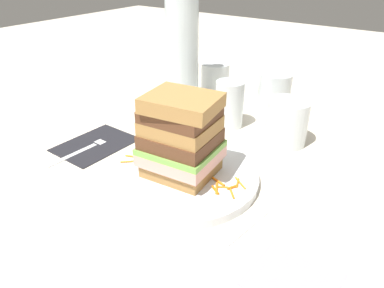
{
  "coord_description": "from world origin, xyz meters",
  "views": [
    {
      "loc": [
        0.33,
        -0.41,
        0.34
      ],
      "look_at": [
        0.02,
        0.02,
        0.05
      ],
      "focal_mm": 33.95,
      "sensor_mm": 36.0,
      "label": 1
    }
  ],
  "objects_px": {
    "knife": "(264,210)",
    "empty_tumbler_0": "(215,79)",
    "main_plate": "(182,176)",
    "empty_tumbler_2": "(229,104)",
    "water_bottle": "(182,49)",
    "napkin_pink": "(293,279)",
    "sandwich": "(181,137)",
    "fork": "(86,147)",
    "juice_glass": "(286,125)",
    "empty_tumbler_1": "(274,95)",
    "napkin_dark": "(95,144)"
  },
  "relations": [
    {
      "from": "main_plate",
      "to": "fork",
      "type": "distance_m",
      "value": 0.22
    },
    {
      "from": "main_plate",
      "to": "knife",
      "type": "bearing_deg",
      "value": 2.0
    },
    {
      "from": "napkin_dark",
      "to": "fork",
      "type": "relative_size",
      "value": 0.88
    },
    {
      "from": "napkin_dark",
      "to": "napkin_pink",
      "type": "height_order",
      "value": "same"
    },
    {
      "from": "main_plate",
      "to": "napkin_dark",
      "type": "bearing_deg",
      "value": -179.46
    },
    {
      "from": "main_plate",
      "to": "empty_tumbler_2",
      "type": "relative_size",
      "value": 2.57
    },
    {
      "from": "fork",
      "to": "juice_glass",
      "type": "relative_size",
      "value": 1.88
    },
    {
      "from": "main_plate",
      "to": "napkin_pink",
      "type": "bearing_deg",
      "value": -21.35
    },
    {
      "from": "empty_tumbler_2",
      "to": "water_bottle",
      "type": "bearing_deg",
      "value": 172.71
    },
    {
      "from": "knife",
      "to": "empty_tumbler_0",
      "type": "bearing_deg",
      "value": 131.25
    },
    {
      "from": "napkin_dark",
      "to": "empty_tumbler_1",
      "type": "distance_m",
      "value": 0.41
    },
    {
      "from": "main_plate",
      "to": "empty_tumbler_1",
      "type": "relative_size",
      "value": 2.61
    },
    {
      "from": "empty_tumbler_0",
      "to": "napkin_pink",
      "type": "height_order",
      "value": "empty_tumbler_0"
    },
    {
      "from": "sandwich",
      "to": "napkin_dark",
      "type": "xyz_separation_m",
      "value": [
        -0.21,
        -0.0,
        -0.08
      ]
    },
    {
      "from": "sandwich",
      "to": "napkin_pink",
      "type": "relative_size",
      "value": 1.43
    },
    {
      "from": "juice_glass",
      "to": "empty_tumbler_1",
      "type": "xyz_separation_m",
      "value": [
        -0.08,
        0.11,
        0.01
      ]
    },
    {
      "from": "knife",
      "to": "water_bottle",
      "type": "bearing_deg",
      "value": 144.05
    },
    {
      "from": "main_plate",
      "to": "empty_tumbler_2",
      "type": "height_order",
      "value": "empty_tumbler_2"
    },
    {
      "from": "empty_tumbler_1",
      "to": "empty_tumbler_2",
      "type": "height_order",
      "value": "empty_tumbler_2"
    },
    {
      "from": "main_plate",
      "to": "knife",
      "type": "xyz_separation_m",
      "value": [
        0.15,
        0.01,
        -0.01
      ]
    },
    {
      "from": "sandwich",
      "to": "napkin_pink",
      "type": "height_order",
      "value": "sandwich"
    },
    {
      "from": "napkin_dark",
      "to": "juice_glass",
      "type": "height_order",
      "value": "juice_glass"
    },
    {
      "from": "main_plate",
      "to": "fork",
      "type": "xyz_separation_m",
      "value": [
        -0.21,
        -0.02,
        -0.0
      ]
    },
    {
      "from": "sandwich",
      "to": "juice_glass",
      "type": "distance_m",
      "value": 0.25
    },
    {
      "from": "fork",
      "to": "napkin_pink",
      "type": "height_order",
      "value": "fork"
    },
    {
      "from": "main_plate",
      "to": "empty_tumbler_1",
      "type": "height_order",
      "value": "empty_tumbler_1"
    },
    {
      "from": "water_bottle",
      "to": "main_plate",
      "type": "bearing_deg",
      "value": -53.43
    },
    {
      "from": "napkin_pink",
      "to": "water_bottle",
      "type": "bearing_deg",
      "value": 140.94
    },
    {
      "from": "empty_tumbler_0",
      "to": "empty_tumbler_2",
      "type": "xyz_separation_m",
      "value": [
        0.13,
        -0.15,
        0.01
      ]
    },
    {
      "from": "water_bottle",
      "to": "sandwich",
      "type": "bearing_deg",
      "value": -53.35
    },
    {
      "from": "empty_tumbler_2",
      "to": "napkin_pink",
      "type": "distance_m",
      "value": 0.43
    },
    {
      "from": "water_bottle",
      "to": "empty_tumbler_1",
      "type": "relative_size",
      "value": 3.31
    },
    {
      "from": "knife",
      "to": "empty_tumbler_2",
      "type": "xyz_separation_m",
      "value": [
        -0.19,
        0.22,
        0.05
      ]
    },
    {
      "from": "main_plate",
      "to": "knife",
      "type": "height_order",
      "value": "main_plate"
    },
    {
      "from": "empty_tumbler_0",
      "to": "napkin_pink",
      "type": "relative_size",
      "value": 0.85
    },
    {
      "from": "empty_tumbler_2",
      "to": "juice_glass",
      "type": "bearing_deg",
      "value": -1.45
    },
    {
      "from": "juice_glass",
      "to": "empty_tumbler_1",
      "type": "relative_size",
      "value": 0.9
    },
    {
      "from": "water_bottle",
      "to": "napkin_pink",
      "type": "distance_m",
      "value": 0.55
    },
    {
      "from": "fork",
      "to": "knife",
      "type": "xyz_separation_m",
      "value": [
        0.36,
        0.03,
        -0.0
      ]
    },
    {
      "from": "napkin_pink",
      "to": "main_plate",
      "type": "bearing_deg",
      "value": 158.65
    },
    {
      "from": "empty_tumbler_0",
      "to": "main_plate",
      "type": "bearing_deg",
      "value": -65.03
    },
    {
      "from": "fork",
      "to": "empty_tumbler_1",
      "type": "bearing_deg",
      "value": 58.74
    },
    {
      "from": "water_bottle",
      "to": "empty_tumbler_0",
      "type": "bearing_deg",
      "value": 86.42
    },
    {
      "from": "knife",
      "to": "empty_tumbler_2",
      "type": "relative_size",
      "value": 2.01
    },
    {
      "from": "sandwich",
      "to": "knife",
      "type": "height_order",
      "value": "sandwich"
    },
    {
      "from": "water_bottle",
      "to": "knife",
      "type": "bearing_deg",
      "value": -35.95
    },
    {
      "from": "main_plate",
      "to": "sandwich",
      "type": "bearing_deg",
      "value": -23.1
    },
    {
      "from": "empty_tumbler_0",
      "to": "juice_glass",
      "type": "bearing_deg",
      "value": -29.87
    },
    {
      "from": "napkin_dark",
      "to": "water_bottle",
      "type": "bearing_deg",
      "value": 83.15
    },
    {
      "from": "empty_tumbler_1",
      "to": "empty_tumbler_2",
      "type": "xyz_separation_m",
      "value": [
        -0.05,
        -0.11,
        0.0
      ]
    }
  ]
}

